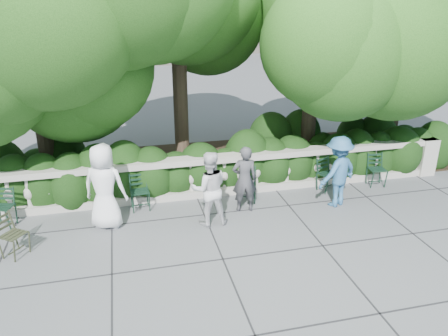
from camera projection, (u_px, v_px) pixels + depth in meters
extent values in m
plane|color=#52545A|center=(235.00, 230.00, 9.07)|extent=(90.00, 90.00, 0.00)
cube|color=#9E998E|center=(216.00, 191.00, 10.67)|extent=(12.00, 0.32, 0.18)
cube|color=#9E998E|center=(216.00, 159.00, 10.36)|extent=(12.00, 0.36, 0.14)
cube|color=#9E998E|center=(425.00, 156.00, 11.77)|extent=(0.44, 0.44, 1.00)
cylinder|color=#3F3023|center=(44.00, 132.00, 10.76)|extent=(0.40, 0.40, 2.80)
ellipsoid|color=#173B10|center=(25.00, 38.00, 9.52)|extent=(5.28, 5.28, 3.96)
cylinder|color=#3F3023|center=(181.00, 107.00, 11.95)|extent=(0.40, 0.40, 3.40)
ellipsoid|color=#173B10|center=(180.00, 0.00, 10.47)|extent=(6.24, 6.24, 4.68)
cylinder|color=#3F3023|center=(309.00, 112.00, 12.15)|extent=(0.40, 0.40, 3.00)
ellipsoid|color=#173B10|center=(324.00, 22.00, 10.84)|extent=(5.52, 5.52, 4.14)
cylinder|color=#3F3023|center=(393.00, 109.00, 13.33)|extent=(0.40, 0.40, 2.60)
ellipsoid|color=#173B10|center=(412.00, 39.00, 12.19)|extent=(4.80, 4.80, 3.60)
imported|color=white|center=(104.00, 187.00, 8.90)|extent=(1.03, 0.85, 1.82)
imported|color=#3C3C41|center=(244.00, 179.00, 9.63)|extent=(0.58, 0.41, 1.52)
imported|color=silver|center=(209.00, 189.00, 9.05)|extent=(0.81, 0.64, 1.61)
imported|color=#2F618F|center=(338.00, 172.00, 9.87)|extent=(1.22, 0.98, 1.66)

